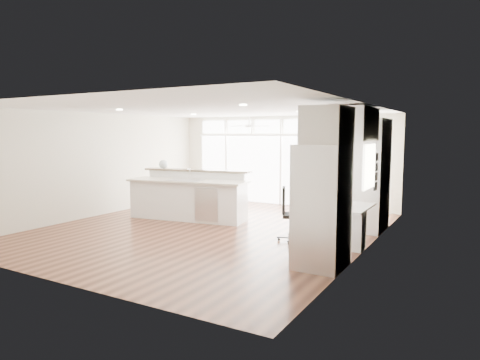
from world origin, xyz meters
The scene contains 24 objects.
floor centered at (0.00, 0.00, -0.01)m, with size 7.00×8.00×0.02m, color #432014.
ceiling centered at (0.00, 0.00, 2.70)m, with size 7.00×8.00×0.02m, color white.
wall_back centered at (0.00, 4.00, 1.35)m, with size 7.00×0.04×2.70m, color beige.
wall_front centered at (0.00, -4.00, 1.35)m, with size 7.00×0.04×2.70m, color beige.
wall_left centered at (-3.50, 0.00, 1.35)m, with size 0.04×8.00×2.70m, color beige.
wall_right centered at (3.50, 0.00, 1.35)m, with size 0.04×8.00×2.70m, color beige.
glass_wall centered at (0.00, 3.94, 1.05)m, with size 5.80×0.06×2.08m, color silver.
transom_row centered at (0.00, 3.94, 2.38)m, with size 5.90×0.06×0.40m, color silver.
desk_window centered at (3.46, 0.30, 1.55)m, with size 0.04×0.85×0.85m, color white.
ceiling_fan centered at (-0.50, 2.80, 2.48)m, with size 1.16×1.16×0.32m, color white.
recessed_lights centered at (0.00, 0.20, 2.68)m, with size 3.40×3.00×0.02m, color white.
oven_cabinet centered at (3.17, 1.80, 1.25)m, with size 0.64×1.20×2.50m, color white.
desk_nook centered at (3.13, 0.30, 0.38)m, with size 0.72×1.30×0.76m, color white.
upper_cabinets centered at (3.17, 0.30, 2.35)m, with size 0.64×1.30×0.64m, color white.
refrigerator centered at (3.11, -1.35, 1.00)m, with size 0.76×0.90×2.00m, color silver.
fridge_cabinet centered at (3.17, -1.35, 2.30)m, with size 0.64×0.90×0.60m, color white.
framed_photos centered at (3.46, 0.92, 1.40)m, with size 0.06×0.22×0.80m, color black.
kitchen_island centered at (-1.12, 0.71, 0.62)m, with size 3.10×1.17×1.23m, color white.
rug centered at (2.66, -0.42, 0.01)m, with size 0.90×0.65×0.01m, color #341B10.
office_chair centered at (2.09, -0.06, 0.55)m, with size 0.57×0.52×1.09m, color black.
fishbowl centered at (-2.12, 0.97, 1.35)m, with size 0.24×0.24×0.24m, color silver.
monitor centered at (3.05, 0.30, 0.96)m, with size 0.08×0.49×0.41m, color black.
keyboard centered at (2.88, 0.30, 0.77)m, with size 0.13×0.34×0.02m, color white.
potted_plant centered at (3.17, 1.80, 2.61)m, with size 0.25×0.27×0.21m, color #315625.
Camera 1 is at (5.35, -7.94, 2.18)m, focal length 32.00 mm.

